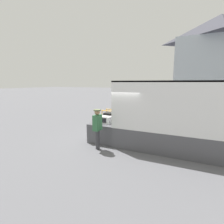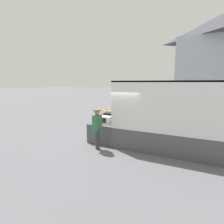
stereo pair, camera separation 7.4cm
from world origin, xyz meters
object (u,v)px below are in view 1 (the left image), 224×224
Objects in this scene: microwave at (106,120)px; worker_person at (97,125)px; box_truck at (212,131)px; portable_generator at (110,116)px.

worker_person is (0.16, -1.12, -0.00)m from microwave.
portable_generator is at bearing 176.29° from box_truck.
box_truck is 4.61m from microwave.
box_truck is at bearing 18.10° from worker_person.
microwave is 0.65m from portable_generator.
portable_generator is 0.36× the size of worker_person.
worker_person reaches higher than portable_generator.
worker_person reaches higher than microwave.
microwave is 0.30× the size of worker_person.
portable_generator is at bearing 99.52° from microwave.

